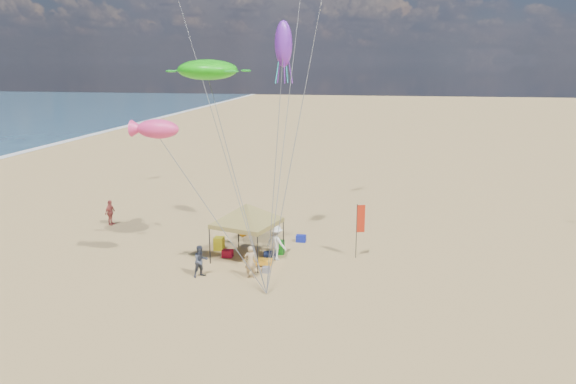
% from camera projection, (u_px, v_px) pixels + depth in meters
% --- Properties ---
extents(ground, '(280.00, 280.00, 0.00)m').
position_uv_depth(ground, '(276.00, 300.00, 22.99)').
color(ground, tan).
rests_on(ground, ground).
extents(canopy_tent, '(5.28, 5.28, 3.39)m').
position_uv_depth(canopy_tent, '(247.00, 206.00, 27.09)').
color(canopy_tent, black).
rests_on(canopy_tent, ground).
extents(feather_flag, '(0.42, 0.15, 2.86)m').
position_uv_depth(feather_flag, '(360.00, 222.00, 27.51)').
color(feather_flag, black).
rests_on(feather_flag, ground).
extents(cooler_red, '(0.54, 0.38, 0.38)m').
position_uv_depth(cooler_red, '(228.00, 253.00, 28.02)').
color(cooler_red, '#AF0E27').
rests_on(cooler_red, ground).
extents(cooler_blue, '(0.54, 0.38, 0.38)m').
position_uv_depth(cooler_blue, '(301.00, 238.00, 30.37)').
color(cooler_blue, '#121F97').
rests_on(cooler_blue, ground).
extents(bag_navy, '(0.69, 0.54, 0.36)m').
position_uv_depth(bag_navy, '(270.00, 254.00, 27.93)').
color(bag_navy, '#0E173D').
rests_on(bag_navy, ground).
extents(bag_orange, '(0.54, 0.69, 0.36)m').
position_uv_depth(bag_orange, '(245.00, 232.00, 31.46)').
color(bag_orange, '#CD740B').
rests_on(bag_orange, ground).
extents(chair_green, '(0.50, 0.50, 0.70)m').
position_uv_depth(chair_green, '(279.00, 247.00, 28.46)').
color(chair_green, '#198B1A').
rests_on(chair_green, ground).
extents(chair_yellow, '(0.50, 0.50, 0.70)m').
position_uv_depth(chair_yellow, '(219.00, 244.00, 29.04)').
color(chair_yellow, gold).
rests_on(chair_yellow, ground).
extents(crate_grey, '(0.34, 0.30, 0.28)m').
position_uv_depth(crate_grey, '(266.00, 270.00, 25.97)').
color(crate_grey, slate).
rests_on(crate_grey, ground).
extents(beach_cart, '(0.90, 0.50, 0.24)m').
position_uv_depth(beach_cart, '(263.00, 262.00, 26.82)').
color(beach_cart, '#F6A21B').
rests_on(beach_cart, ground).
extents(person_near_a, '(0.61, 0.43, 1.56)m').
position_uv_depth(person_near_a, '(250.00, 262.00, 25.20)').
color(person_near_a, tan).
rests_on(person_near_a, ground).
extents(person_near_b, '(0.93, 0.94, 1.53)m').
position_uv_depth(person_near_b, '(201.00, 261.00, 25.32)').
color(person_near_b, '#393F4E').
rests_on(person_near_b, ground).
extents(person_near_c, '(1.34, 1.08, 1.80)m').
position_uv_depth(person_near_c, '(276.00, 243.00, 27.46)').
color(person_near_c, silver).
rests_on(person_near_c, ground).
extents(person_far_a, '(0.49, 0.96, 1.57)m').
position_uv_depth(person_far_a, '(110.00, 212.00, 33.38)').
color(person_far_a, '#AC4742').
rests_on(person_far_a, ground).
extents(turtle_kite, '(3.48, 3.19, 0.94)m').
position_uv_depth(turtle_kite, '(207.00, 70.00, 25.08)').
color(turtle_kite, '#1AC70F').
rests_on(turtle_kite, ground).
extents(fish_kite, '(2.03, 1.17, 0.86)m').
position_uv_depth(fish_kite, '(158.00, 129.00, 24.02)').
color(fish_kite, '#FF3983').
rests_on(fish_kite, ground).
extents(squid_kite, '(1.20, 1.20, 2.37)m').
position_uv_depth(squid_kite, '(283.00, 44.00, 28.21)').
color(squid_kite, purple).
rests_on(squid_kite, ground).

